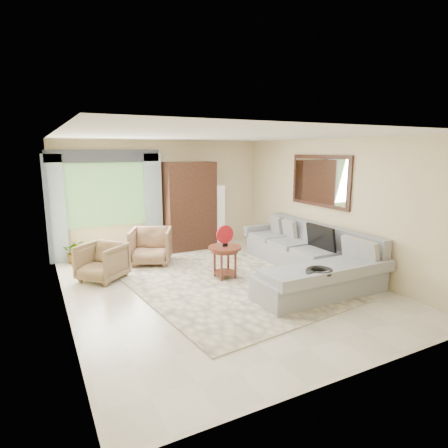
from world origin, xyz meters
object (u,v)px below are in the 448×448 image
armchair_left (102,262)px  potted_plant (75,251)px  coffee_table (225,262)px  sectional_sofa (307,261)px  floor_lamp (218,215)px  armchair_right (151,246)px  armoire (190,206)px  tv_screen (321,238)px

armchair_left → potted_plant: (-0.32, 1.37, -0.09)m
coffee_table → armchair_left: 2.27m
sectional_sofa → armchair_left: (-3.55, 1.52, 0.06)m
sectional_sofa → floor_lamp: size_ratio=2.31×
sectional_sofa → armchair_right: size_ratio=4.14×
armoire → floor_lamp: 0.86m
armoire → sectional_sofa: bearing=-66.9°
sectional_sofa → armchair_right: bearing=139.5°
coffee_table → floor_lamp: 2.67m
armchair_right → potted_plant: (-1.42, 0.79, -0.13)m
tv_screen → armoire: 3.32m
sectional_sofa → armchair_left: sectional_sofa is taller
potted_plant → floor_lamp: (3.45, 0.07, 0.50)m
armchair_left → floor_lamp: bearing=74.2°
tv_screen → potted_plant: (-4.15, 2.93, -0.47)m
coffee_table → armoire: (0.27, 2.35, 0.73)m
coffee_table → potted_plant: (-2.38, 2.34, -0.07)m
potted_plant → armchair_right: bearing=-29.0°
tv_screen → sectional_sofa: bearing=170.9°
coffee_table → floor_lamp: (1.07, 2.41, 0.43)m
coffee_table → armchair_right: 1.82m
tv_screen → floor_lamp: bearing=103.1°
sectional_sofa → armoire: size_ratio=1.65×
armoire → armchair_left: bearing=-149.3°
potted_plant → armoire: size_ratio=0.24×
floor_lamp → coffee_table: bearing=-113.9°
sectional_sofa → potted_plant: size_ratio=6.80×
sectional_sofa → armchair_left: size_ratio=4.57×
coffee_table → armchair_left: size_ratio=0.82×
armchair_right → potted_plant: size_ratio=1.64×
sectional_sofa → floor_lamp: 3.03m
sectional_sofa → tv_screen: (0.27, -0.04, 0.44)m
tv_screen → armchair_left: tv_screen is taller
armoire → potted_plant: bearing=-179.8°
armchair_right → tv_screen: bearing=-13.4°
tv_screen → floor_lamp: size_ratio=0.49×
sectional_sofa → potted_plant: (-3.88, 2.89, -0.03)m
sectional_sofa → armoire: 3.24m
armchair_right → potted_plant: armchair_right is taller
coffee_table → armchair_right: size_ratio=0.74×
sectional_sofa → armchair_right: sectional_sofa is taller
armchair_right → armoire: 1.61m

